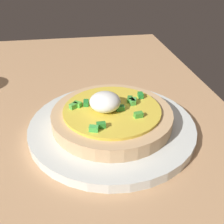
# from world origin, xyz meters

# --- Properties ---
(dining_table) EXTENTS (1.15, 0.68, 0.03)m
(dining_table) POSITION_xyz_m (0.00, 0.00, 0.01)
(dining_table) COLOR tan
(dining_table) RESTS_ON ground
(plate) EXTENTS (0.27, 0.27, 0.02)m
(plate) POSITION_xyz_m (0.03, -0.11, 0.04)
(plate) COLOR silver
(plate) RESTS_ON dining_table
(pizza) EXTENTS (0.19, 0.19, 0.06)m
(pizza) POSITION_xyz_m (0.03, -0.11, 0.06)
(pizza) COLOR tan
(pizza) RESTS_ON plate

